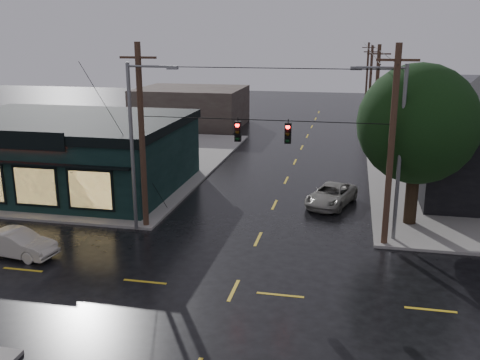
% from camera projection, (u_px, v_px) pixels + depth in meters
% --- Properties ---
extents(ground_plane, '(160.00, 160.00, 0.00)m').
position_uv_depth(ground_plane, '(234.00, 290.00, 22.73)').
color(ground_plane, black).
extents(sidewalk_nw, '(28.00, 28.00, 0.15)m').
position_uv_depth(sidewalk_nw, '(56.00, 160.00, 45.55)').
color(sidewalk_nw, gray).
rests_on(sidewalk_nw, ground).
extents(pizza_shop, '(16.30, 12.34, 4.90)m').
position_uv_depth(pizza_shop, '(64.00, 152.00, 37.24)').
color(pizza_shop, black).
rests_on(pizza_shop, ground).
extents(corner_tree, '(6.55, 6.55, 8.96)m').
position_uv_depth(corner_tree, '(418.00, 124.00, 28.93)').
color(corner_tree, black).
rests_on(corner_tree, ground).
extents(utility_pole_nw, '(2.00, 0.32, 10.15)m').
position_uv_depth(utility_pole_nw, '(146.00, 227.00, 30.15)').
color(utility_pole_nw, '#332016').
rests_on(utility_pole_nw, ground).
extents(utility_pole_ne, '(2.00, 0.32, 10.15)m').
position_uv_depth(utility_pole_ne, '(384.00, 245.00, 27.57)').
color(utility_pole_ne, '#332016').
rests_on(utility_pole_ne, ground).
extents(utility_pole_far_a, '(2.00, 0.32, 9.65)m').
position_uv_depth(utility_pole_far_a, '(372.00, 155.00, 47.84)').
color(utility_pole_far_a, '#332016').
rests_on(utility_pole_far_a, ground).
extents(utility_pole_far_b, '(2.00, 0.32, 9.15)m').
position_uv_depth(utility_pole_far_b, '(368.00, 120.00, 66.71)').
color(utility_pole_far_b, '#332016').
rests_on(utility_pole_far_b, ground).
extents(utility_pole_far_c, '(2.00, 0.32, 9.15)m').
position_uv_depth(utility_pole_far_c, '(365.00, 101.00, 85.57)').
color(utility_pole_far_c, '#332016').
rests_on(utility_pole_far_c, ground).
extents(span_signal_assembly, '(13.00, 0.48, 1.23)m').
position_uv_depth(span_signal_assembly, '(263.00, 132.00, 27.32)').
color(span_signal_assembly, black).
rests_on(span_signal_assembly, ground).
extents(streetlight_nw, '(5.40, 0.30, 9.15)m').
position_uv_depth(streetlight_nw, '(137.00, 231.00, 29.55)').
color(streetlight_nw, slate).
rests_on(streetlight_nw, ground).
extents(streetlight_ne, '(5.40, 0.30, 9.15)m').
position_uv_depth(streetlight_ne, '(393.00, 241.00, 28.13)').
color(streetlight_ne, slate).
rests_on(streetlight_ne, ground).
extents(bg_building_west, '(12.00, 10.00, 4.40)m').
position_uv_depth(bg_building_west, '(191.00, 107.00, 62.65)').
color(bg_building_west, '#3B2D2A').
rests_on(bg_building_west, ground).
extents(bg_building_east, '(14.00, 12.00, 5.60)m').
position_uv_depth(bg_building_east, '(455.00, 103.00, 61.24)').
color(bg_building_east, '#27272C').
rests_on(bg_building_east, ground).
extents(sedan_cream, '(4.15, 1.91, 1.32)m').
position_uv_depth(sedan_cream, '(17.00, 243.00, 26.07)').
color(sedan_cream, '#BCB5A5').
rests_on(sedan_cream, ground).
extents(suv_silver, '(3.52, 5.19, 1.32)m').
position_uv_depth(suv_silver, '(331.00, 195.00, 33.83)').
color(suv_silver, gray).
rests_on(suv_silver, ground).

